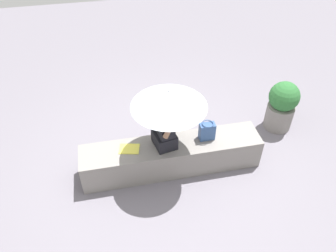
% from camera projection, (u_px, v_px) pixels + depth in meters
% --- Properties ---
extents(ground_plane, '(14.00, 14.00, 0.00)m').
position_uv_depth(ground_plane, '(171.00, 167.00, 5.10)').
color(ground_plane, slate).
extents(stone_bench, '(2.62, 0.51, 0.48)m').
position_uv_depth(stone_bench, '(171.00, 156.00, 4.94)').
color(stone_bench, gray).
rests_on(stone_bench, ground).
extents(person_seated, '(0.34, 0.50, 0.90)m').
position_uv_depth(person_seated, '(164.00, 124.00, 4.53)').
color(person_seated, black).
rests_on(person_seated, stone_bench).
extents(parasol, '(0.98, 0.98, 1.00)m').
position_uv_depth(parasol, '(169.00, 99.00, 4.17)').
color(parasol, '#B7B7BC').
rests_on(parasol, stone_bench).
extents(handbag_black, '(0.22, 0.17, 0.29)m').
position_uv_depth(handbag_black, '(207.00, 131.00, 4.79)').
color(handbag_black, '#335184').
rests_on(handbag_black, stone_bench).
extents(magazine, '(0.32, 0.26, 0.01)m').
position_uv_depth(magazine, '(129.00, 149.00, 4.71)').
color(magazine, '#EAE04C').
rests_on(magazine, stone_bench).
extents(planter_near, '(0.49, 0.49, 0.88)m').
position_uv_depth(planter_near, '(282.00, 105.00, 5.52)').
color(planter_near, gray).
rests_on(planter_near, ground).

